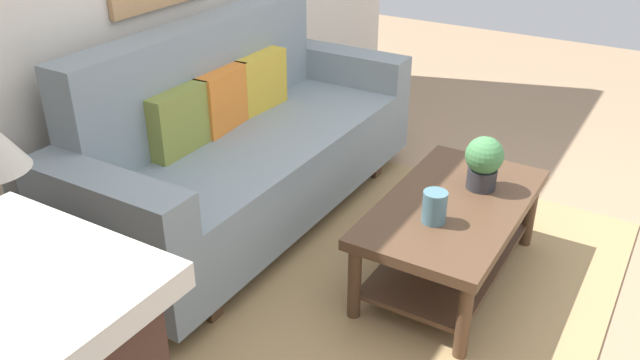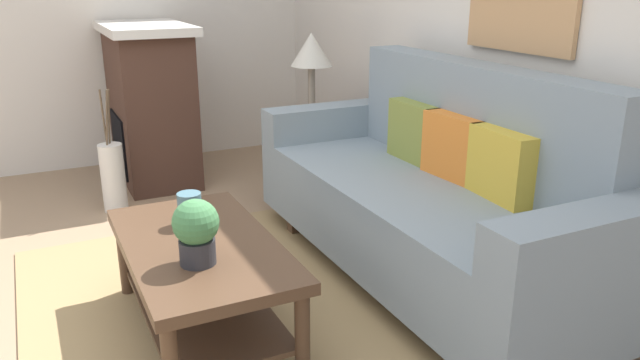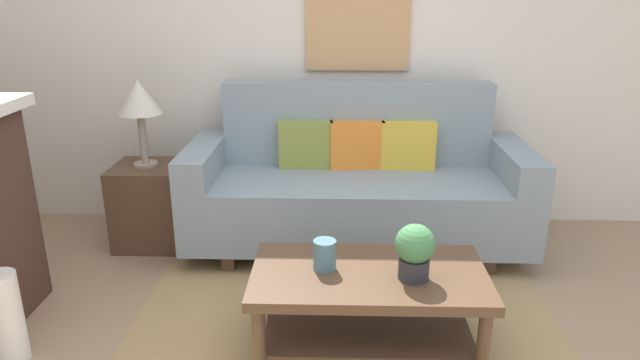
% 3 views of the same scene
% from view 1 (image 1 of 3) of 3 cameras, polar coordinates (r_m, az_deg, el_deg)
% --- Properties ---
extents(ground_plane, '(9.41, 9.41, 0.00)m').
position_cam_1_polar(ground_plane, '(3.15, 17.46, -11.49)').
color(ground_plane, '#9E7F60').
extents(area_rug, '(2.24, 1.65, 0.01)m').
position_cam_1_polar(area_rug, '(3.24, 8.91, -8.89)').
color(area_rug, '#A38456').
rests_on(area_rug, ground_plane).
extents(couch, '(2.21, 0.84, 1.08)m').
position_cam_1_polar(couch, '(3.57, -6.68, 2.84)').
color(couch, gray).
rests_on(couch, ground_plane).
extents(throw_pillow_olive, '(0.36, 0.12, 0.32)m').
position_cam_1_polar(throw_pillow_olive, '(3.31, -12.25, 5.02)').
color(throw_pillow_olive, olive).
rests_on(throw_pillow_olive, couch).
extents(throw_pillow_orange, '(0.37, 0.15, 0.32)m').
position_cam_1_polar(throw_pillow_orange, '(3.55, -8.54, 6.92)').
color(throw_pillow_orange, orange).
rests_on(throw_pillow_orange, couch).
extents(throw_pillow_mustard, '(0.37, 0.14, 0.32)m').
position_cam_1_polar(throw_pillow_mustard, '(3.80, -5.28, 8.56)').
color(throw_pillow_mustard, gold).
rests_on(throw_pillow_mustard, couch).
extents(coffee_table, '(1.10, 0.60, 0.43)m').
position_cam_1_polar(coffee_table, '(3.14, 11.37, -3.72)').
color(coffee_table, '#513826').
rests_on(coffee_table, ground_plane).
extents(tabletop_vase, '(0.11, 0.11, 0.15)m').
position_cam_1_polar(tabletop_vase, '(2.88, 9.93, -2.33)').
color(tabletop_vase, slate).
rests_on(tabletop_vase, coffee_table).
extents(potted_plant_tabletop, '(0.18, 0.18, 0.26)m').
position_cam_1_polar(potted_plant_tabletop, '(3.17, 14.05, 1.59)').
color(potted_plant_tabletop, '#2D2D33').
rests_on(potted_plant_tabletop, coffee_table).
extents(side_table, '(0.44, 0.44, 0.56)m').
position_cam_1_polar(side_table, '(2.84, -24.05, -10.57)').
color(side_table, '#513826').
rests_on(side_table, ground_plane).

